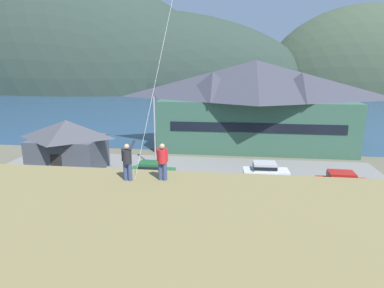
{
  "coord_description": "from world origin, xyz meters",
  "views": [
    {
      "loc": [
        4.86,
        -22.7,
        11.11
      ],
      "look_at": [
        0.9,
        9.0,
        3.16
      ],
      "focal_mm": 31.13,
      "sensor_mm": 36.0,
      "label": 1
    }
  ],
  "objects_px": {
    "storage_shed_near_lot": "(68,145)",
    "storage_shed_waterside": "(206,129)",
    "wharf_dock": "(198,125)",
    "parked_car_back_row_left": "(181,198)",
    "moored_boat_wharfside": "(178,122)",
    "moored_boat_outer_mooring": "(218,122)",
    "parked_car_lone_by_shed": "(265,171)",
    "parked_car_corner_spot": "(372,213)",
    "person_companion": "(162,161)",
    "parked_car_front_row_red": "(342,182)",
    "parked_car_front_row_end": "(264,200)",
    "parking_light_pole": "(155,128)",
    "harbor_lodge": "(255,102)",
    "person_kite_flyer": "(127,161)",
    "parked_car_mid_row_far": "(59,186)",
    "parked_car_back_row_right": "(152,171)"
  },
  "relations": [
    {
      "from": "parked_car_corner_spot",
      "to": "person_kite_flyer",
      "type": "distance_m",
      "value": 17.4
    },
    {
      "from": "parked_car_back_row_left",
      "to": "parked_car_corner_spot",
      "type": "bearing_deg",
      "value": -3.75
    },
    {
      "from": "harbor_lodge",
      "to": "parked_car_mid_row_far",
      "type": "bearing_deg",
      "value": -130.54
    },
    {
      "from": "parked_car_front_row_red",
      "to": "parked_car_back_row_right",
      "type": "xyz_separation_m",
      "value": [
        -16.96,
        0.77,
        0.0
      ]
    },
    {
      "from": "storage_shed_waterside",
      "to": "storage_shed_near_lot",
      "type": "bearing_deg",
      "value": -138.26
    },
    {
      "from": "parked_car_back_row_left",
      "to": "person_kite_flyer",
      "type": "height_order",
      "value": "person_kite_flyer"
    },
    {
      "from": "harbor_lodge",
      "to": "parked_car_back_row_left",
      "type": "height_order",
      "value": "harbor_lodge"
    },
    {
      "from": "parked_car_mid_row_far",
      "to": "parked_car_back_row_right",
      "type": "relative_size",
      "value": 0.99
    },
    {
      "from": "moored_boat_wharfside",
      "to": "wharf_dock",
      "type": "bearing_deg",
      "value": -8.42
    },
    {
      "from": "wharf_dock",
      "to": "parked_car_back_row_left",
      "type": "height_order",
      "value": "parked_car_back_row_left"
    },
    {
      "from": "moored_boat_outer_mooring",
      "to": "parked_car_front_row_red",
      "type": "relative_size",
      "value": 1.59
    },
    {
      "from": "storage_shed_near_lot",
      "to": "moored_boat_wharfside",
      "type": "height_order",
      "value": "storage_shed_near_lot"
    },
    {
      "from": "storage_shed_near_lot",
      "to": "storage_shed_waterside",
      "type": "distance_m",
      "value": 17.7
    },
    {
      "from": "parked_car_lone_by_shed",
      "to": "parked_car_corner_spot",
      "type": "relative_size",
      "value": 1.0
    },
    {
      "from": "moored_boat_wharfside",
      "to": "person_kite_flyer",
      "type": "bearing_deg",
      "value": -83.63
    },
    {
      "from": "harbor_lodge",
      "to": "parked_car_back_row_left",
      "type": "bearing_deg",
      "value": -107.12
    },
    {
      "from": "wharf_dock",
      "to": "parked_car_mid_row_far",
      "type": "relative_size",
      "value": 2.7
    },
    {
      "from": "parked_car_front_row_red",
      "to": "person_kite_flyer",
      "type": "xyz_separation_m",
      "value": [
        -14.23,
        -14.26,
        5.63
      ]
    },
    {
      "from": "wharf_dock",
      "to": "moored_boat_wharfside",
      "type": "distance_m",
      "value": 3.59
    },
    {
      "from": "harbor_lodge",
      "to": "moored_boat_outer_mooring",
      "type": "distance_m",
      "value": 15.7
    },
    {
      "from": "storage_shed_near_lot",
      "to": "parked_car_mid_row_far",
      "type": "bearing_deg",
      "value": -69.86
    },
    {
      "from": "person_companion",
      "to": "parked_car_front_row_end",
      "type": "bearing_deg",
      "value": 58.51
    },
    {
      "from": "parked_car_back_row_left",
      "to": "person_companion",
      "type": "bearing_deg",
      "value": -86.3
    },
    {
      "from": "parked_car_front_row_end",
      "to": "parked_car_corner_spot",
      "type": "distance_m",
      "value": 7.23
    },
    {
      "from": "wharf_dock",
      "to": "parked_car_lone_by_shed",
      "type": "xyz_separation_m",
      "value": [
        9.17,
        -25.96,
        0.71
      ]
    },
    {
      "from": "parked_car_front_row_red",
      "to": "parked_car_corner_spot",
      "type": "relative_size",
      "value": 1.0
    },
    {
      "from": "parked_car_back_row_right",
      "to": "parking_light_pole",
      "type": "height_order",
      "value": "parking_light_pole"
    },
    {
      "from": "harbor_lodge",
      "to": "parked_car_corner_spot",
      "type": "bearing_deg",
      "value": -72.71
    },
    {
      "from": "storage_shed_near_lot",
      "to": "moored_boat_wharfside",
      "type": "bearing_deg",
      "value": 74.6
    },
    {
      "from": "moored_boat_outer_mooring",
      "to": "harbor_lodge",
      "type": "bearing_deg",
      "value": -68.84
    },
    {
      "from": "parked_car_front_row_red",
      "to": "parking_light_pole",
      "type": "height_order",
      "value": "parking_light_pole"
    },
    {
      "from": "storage_shed_waterside",
      "to": "parked_car_corner_spot",
      "type": "bearing_deg",
      "value": -57.73
    },
    {
      "from": "parked_car_front_row_end",
      "to": "parked_car_mid_row_far",
      "type": "bearing_deg",
      "value": 177.33
    },
    {
      "from": "moored_boat_outer_mooring",
      "to": "parking_light_pole",
      "type": "bearing_deg",
      "value": -102.54
    },
    {
      "from": "storage_shed_waterside",
      "to": "moored_boat_wharfside",
      "type": "relative_size",
      "value": 0.85
    },
    {
      "from": "parked_car_front_row_red",
      "to": "parked_car_front_row_end",
      "type": "relative_size",
      "value": 1.01
    },
    {
      "from": "moored_boat_outer_mooring",
      "to": "moored_boat_wharfside",
      "type": "bearing_deg",
      "value": -171.2
    },
    {
      "from": "storage_shed_waterside",
      "to": "moored_boat_outer_mooring",
      "type": "xyz_separation_m",
      "value": [
        0.84,
        15.11,
        -1.78
      ]
    },
    {
      "from": "parked_car_lone_by_shed",
      "to": "person_kite_flyer",
      "type": "xyz_separation_m",
      "value": [
        -7.93,
        -16.26,
        5.63
      ]
    },
    {
      "from": "storage_shed_waterside",
      "to": "person_kite_flyer",
      "type": "relative_size",
      "value": 3.43
    },
    {
      "from": "moored_boat_outer_mooring",
      "to": "parked_car_lone_by_shed",
      "type": "bearing_deg",
      "value": -78.19
    },
    {
      "from": "parked_car_front_row_red",
      "to": "parking_light_pole",
      "type": "distance_m",
      "value": 18.52
    },
    {
      "from": "storage_shed_near_lot",
      "to": "parked_car_back_row_left",
      "type": "distance_m",
      "value": 15.25
    },
    {
      "from": "harbor_lodge",
      "to": "storage_shed_near_lot",
      "type": "relative_size",
      "value": 3.47
    },
    {
      "from": "parked_car_corner_spot",
      "to": "moored_boat_outer_mooring",
      "type": "bearing_deg",
      "value": 108.81
    },
    {
      "from": "moored_boat_outer_mooring",
      "to": "parked_car_lone_by_shed",
      "type": "xyz_separation_m",
      "value": [
        5.76,
        -27.56,
        0.34
      ]
    },
    {
      "from": "parked_car_back_row_right",
      "to": "parked_car_lone_by_shed",
      "type": "bearing_deg",
      "value": 6.63
    },
    {
      "from": "parked_car_corner_spot",
      "to": "person_companion",
      "type": "bearing_deg",
      "value": -148.34
    },
    {
      "from": "moored_boat_outer_mooring",
      "to": "parked_car_mid_row_far",
      "type": "relative_size",
      "value": 1.61
    },
    {
      "from": "parked_car_front_row_red",
      "to": "parked_car_front_row_end",
      "type": "height_order",
      "value": "same"
    }
  ]
}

